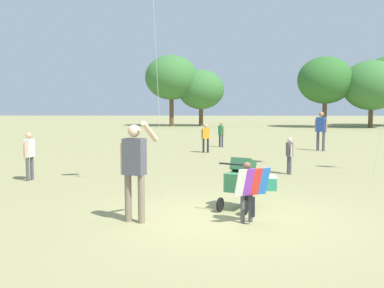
{
  "coord_description": "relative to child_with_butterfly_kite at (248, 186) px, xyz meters",
  "views": [
    {
      "loc": [
        -0.46,
        -8.39,
        2.14
      ],
      "look_at": [
        -0.68,
        0.69,
        1.3
      ],
      "focal_mm": 43.6,
      "sensor_mm": 36.0,
      "label": 1
    }
  ],
  "objects": [
    {
      "name": "ground_plane",
      "position": [
        -0.32,
        0.33,
        -0.65
      ],
      "size": [
        120.0,
        120.0,
        0.0
      ],
      "primitive_type": "plane",
      "color": "#938E5B"
    },
    {
      "name": "treeline_distant",
      "position": [
        2.65,
        31.14,
        2.97
      ],
      "size": [
        42.48,
        7.1,
        6.02
      ],
      "color": "brown",
      "rests_on": "ground"
    },
    {
      "name": "child_with_butterfly_kite",
      "position": [
        0.0,
        0.0,
        0.0
      ],
      "size": [
        0.65,
        0.49,
        1.08
      ],
      "color": "#4C4C51",
      "rests_on": "ground"
    },
    {
      "name": "person_adult_flyer",
      "position": [
        -1.99,
        0.02,
        0.39
      ],
      "size": [
        0.67,
        0.52,
        1.81
      ],
      "color": "#7F705B",
      "rests_on": "ground"
    },
    {
      "name": "stroller",
      "position": [
        -0.04,
        1.06,
        -0.05
      ],
      "size": [
        0.83,
        1.1,
        1.03
      ],
      "color": "black",
      "rests_on": "ground"
    },
    {
      "name": "person_red_shirt",
      "position": [
        0.05,
        13.58,
        0.03
      ],
      "size": [
        0.28,
        0.3,
        1.16
      ],
      "color": "#33384C",
      "rests_on": "ground"
    },
    {
      "name": "person_sitting_far",
      "position": [
        1.74,
        5.53,
        -0.01
      ],
      "size": [
        0.18,
        0.34,
        1.08
      ],
      "color": "#4C4C51",
      "rests_on": "ground"
    },
    {
      "name": "person_couple_left",
      "position": [
        4.28,
        12.03,
        0.34
      ],
      "size": [
        0.45,
        0.4,
        1.68
      ],
      "color": "#4C4C51",
      "rests_on": "ground"
    },
    {
      "name": "person_kid_running",
      "position": [
        -5.46,
        4.29,
        0.11
      ],
      "size": [
        0.23,
        0.41,
        1.3
      ],
      "color": "#4C4C51",
      "rests_on": "ground"
    },
    {
      "name": "person_back_turned",
      "position": [
        -0.68,
        11.2,
        0.05
      ],
      "size": [
        0.38,
        0.19,
        1.19
      ],
      "color": "#232328",
      "rests_on": "ground"
    },
    {
      "name": "cooler_box",
      "position": [
        0.75,
        3.06,
        -0.48
      ],
      "size": [
        0.45,
        0.33,
        0.35
      ],
      "color": "#288466",
      "rests_on": "ground"
    }
  ]
}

